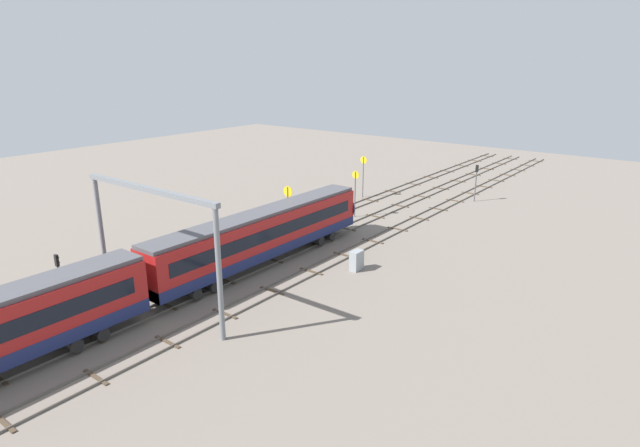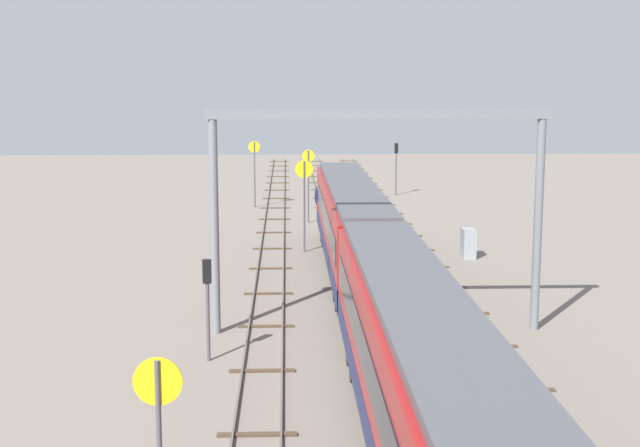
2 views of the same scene
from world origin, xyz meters
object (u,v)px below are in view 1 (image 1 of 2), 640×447
speed_sign_far_trackside (355,188)px  speed_sign_distant_end (288,205)px  overhead_gantry (151,224)px  signal_light_trackside_departure (59,271)px  relay_cabinet (357,260)px  speed_sign_near_foreground (363,171)px  signal_light_trackside_approach (476,178)px

speed_sign_far_trackside → speed_sign_distant_end: 11.13m
overhead_gantry → speed_sign_distant_end: (17.43, 2.68, -2.82)m
signal_light_trackside_departure → relay_cabinet: signal_light_trackside_departure is taller
signal_light_trackside_departure → speed_sign_near_foreground: bearing=-0.5°
signal_light_trackside_approach → relay_cabinet: 28.59m
speed_sign_near_foreground → relay_cabinet: size_ratio=3.14×
signal_light_trackside_approach → signal_light_trackside_departure: (-47.40, 12.92, -0.50)m
speed_sign_near_foreground → speed_sign_distant_end: 19.65m
speed_sign_near_foreground → relay_cabinet: 25.47m
signal_light_trackside_approach → signal_light_trackside_departure: signal_light_trackside_approach is taller
overhead_gantry → speed_sign_near_foreground: 37.40m
overhead_gantry → relay_cabinet: 17.71m
speed_sign_distant_end → signal_light_trackside_approach: speed_sign_distant_end is taller
signal_light_trackside_approach → speed_sign_distant_end: bearing=161.4°
speed_sign_far_trackside → signal_light_trackside_departure: (-32.24, 4.58, -0.87)m
speed_sign_distant_end → signal_light_trackside_departure: 21.54m
speed_sign_far_trackside → signal_light_trackside_approach: 17.32m
speed_sign_distant_end → signal_light_trackside_departure: (-21.12, 4.05, -1.18)m
relay_cabinet → speed_sign_distant_end: bearing=77.2°
speed_sign_distant_end → relay_cabinet: (-2.21, -9.69, -2.90)m
signal_light_trackside_departure → relay_cabinet: size_ratio=2.25×
overhead_gantry → relay_cabinet: bearing=-24.7°
speed_sign_near_foreground → speed_sign_distant_end: (-19.30, -3.70, 0.22)m
speed_sign_near_foreground → signal_light_trackside_departure: size_ratio=1.40×
overhead_gantry → signal_light_trackside_departure: overhead_gantry is taller
speed_sign_near_foreground → speed_sign_far_trackside: speed_sign_near_foreground is taller
overhead_gantry → signal_light_trackside_departure: 8.66m
overhead_gantry → signal_light_trackside_approach: bearing=-8.1°
signal_light_trackside_departure → speed_sign_far_trackside: bearing=-8.1°
signal_light_trackside_approach → signal_light_trackside_departure: size_ratio=1.21×
speed_sign_distant_end → signal_light_trackside_departure: speed_sign_distant_end is taller
speed_sign_far_trackside → signal_light_trackside_approach: bearing=-28.8°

